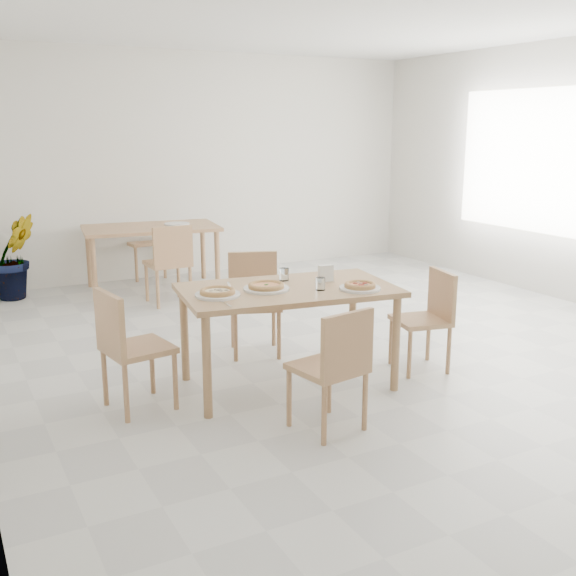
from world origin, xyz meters
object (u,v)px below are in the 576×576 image
tumbler_b (320,284)px  plate_pepperoni (360,288)px  plate_mushroom (218,295)px  chair_east (429,313)px  second_table (151,233)px  pizza_margherita (266,286)px  chair_west (127,342)px  chair_back_s (170,259)px  tumbler_a (284,274)px  main_table (288,298)px  napkin_holder (326,274)px  chair_back_n (141,236)px  pizza_mushroom (218,292)px  chair_north (254,295)px  pizza_pepperoni (360,285)px  plate_empty (177,224)px  potted_plant (14,257)px  chair_south (335,362)px  plate_margherita (266,289)px

tumbler_b → plate_pepperoni: bearing=-24.3°
plate_mushroom → tumbler_b: (0.71, -0.18, 0.04)m
chair_east → second_table: size_ratio=0.48×
pizza_margherita → second_table: (0.19, 3.43, -0.11)m
chair_west → chair_back_s: 2.79m
tumbler_a → tumbler_b: tumbler_a is taller
main_table → napkin_holder: (0.32, -0.00, 0.15)m
chair_back_s → chair_back_n: size_ratio=0.97×
pizza_mushroom → tumbler_b: (0.71, -0.18, 0.01)m
chair_north → plate_pepperoni: bearing=-55.1°
chair_back_s → tumbler_b: bearing=92.4°
pizza_pepperoni → main_table: bearing=145.1°
chair_east → tumbler_b: size_ratio=8.69×
second_table → napkin_holder: bearing=-77.1°
chair_east → tumbler_b: tumbler_b is taller
plate_pepperoni → chair_back_n: (-0.33, 4.49, -0.24)m
plate_mushroom → plate_empty: bearing=75.7°
plate_pepperoni → napkin_holder: (-0.11, 0.29, 0.06)m
plate_empty → plate_pepperoni: bearing=-88.4°
potted_plant → plate_empty: bearing=-10.0°
tumbler_b → chair_back_n: size_ratio=0.10×
tumbler_a → plate_empty: tumbler_a is taller
plate_pepperoni → plate_empty: (-0.10, 3.71, 0.00)m
chair_east → tumbler_b: 1.04m
pizza_margherita → plate_mushroom: bearing=179.8°
chair_west → second_table: 3.54m
chair_east → plate_pepperoni: size_ratio=2.67×
chair_west → chair_south: bearing=-140.8°
plate_mushroom → pizza_mushroom: 0.02m
napkin_holder → chair_back_s: napkin_holder is taller
pizza_mushroom → main_table: bearing=-0.5°
main_table → chair_north: size_ratio=1.94×
pizza_margherita → chair_back_n: bearing=86.3°
chair_west → chair_east: 2.34m
plate_empty → main_table: bearing=-95.4°
pizza_pepperoni → second_table: 3.76m
napkin_holder → chair_back_n: (-0.22, 4.19, -0.29)m
main_table → plate_margherita: 0.20m
pizza_pepperoni → chair_north: bearing=105.0°
pizza_margherita → pizza_pepperoni: 0.67m
main_table → chair_back_n: size_ratio=1.82×
chair_north → second_table: (-0.11, 2.59, 0.18)m
pizza_pepperoni → second_table: pizza_pepperoni is taller
plate_pepperoni → main_table: bearing=145.1°
pizza_pepperoni → pizza_mushroom: bearing=162.8°
napkin_holder → potted_plant: potted_plant is taller
tumbler_b → plate_empty: tumbler_b is taller
tumbler_b → plate_empty: bearing=87.5°
chair_east → chair_back_n: 4.52m
plate_margherita → chair_south: bearing=-86.1°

